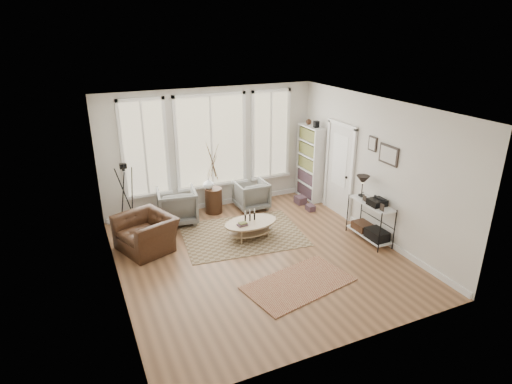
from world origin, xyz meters
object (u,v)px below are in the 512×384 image
armchair_left (177,206)px  armchair_right (251,195)px  bookcase (310,163)px  low_shelf (370,217)px  coffee_table (251,225)px  side_table (213,180)px  accent_chair (146,233)px

armchair_left → armchair_right: size_ratio=1.15×
bookcase → armchair_right: size_ratio=2.72×
low_shelf → coffee_table: low_shelf is taller
low_shelf → armchair_right: 2.98m
bookcase → armchair_right: 1.74m
coffee_table → side_table: 1.68m
low_shelf → armchair_right: bearing=121.8°
bookcase → side_table: size_ratio=1.21×
coffee_table → side_table: (-0.28, 1.57, 0.54)m
bookcase → coffee_table: (-2.27, -1.42, -0.67)m
low_shelf → bookcase: bearing=88.7°
bookcase → side_table: bearing=176.8°
armchair_right → coffee_table: bearing=65.8°
coffee_table → armchair_left: armchair_left is taller
bookcase → low_shelf: 2.56m
armchair_right → armchair_left: bearing=1.5°
bookcase → accent_chair: bookcase is taller
armchair_left → accent_chair: bearing=56.3°
low_shelf → armchair_left: (-3.41, 2.49, -0.12)m
bookcase → armchair_left: size_ratio=2.37×
armchair_right → side_table: bearing=-8.1°
armchair_right → accent_chair: (-2.74, -1.03, 0.01)m
low_shelf → coffee_table: 2.48m
low_shelf → accent_chair: low_shelf is taller
accent_chair → side_table: bearing=101.7°
coffee_table → armchair_left: (-1.20, 1.39, 0.11)m
low_shelf → coffee_table: (-2.21, 1.10, -0.23)m
side_table → armchair_right: bearing=-8.1°
armchair_right → accent_chair: 2.92m
bookcase → armchair_left: (-3.47, -0.04, -0.56)m
side_table → accent_chair: 2.21m
bookcase → coffee_table: bookcase is taller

